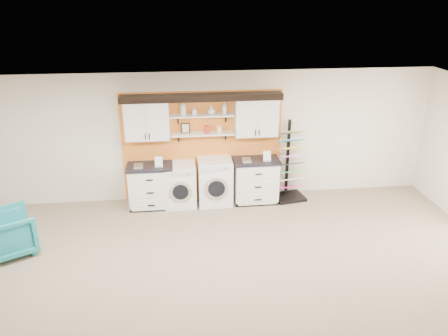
{
  "coord_description": "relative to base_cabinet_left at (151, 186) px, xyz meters",
  "views": [
    {
      "loc": [
        -0.53,
        -4.91,
        4.33
      ],
      "look_at": [
        0.28,
        2.3,
        1.36
      ],
      "focal_mm": 35.0,
      "sensor_mm": 36.0,
      "label": 1
    }
  ],
  "objects": [
    {
      "name": "soap_bottle_d",
      "position": [
        1.59,
        0.16,
        1.61
      ],
      "size": [
        0.11,
        0.11,
        0.26
      ],
      "primitive_type": "imported",
      "rotation": [
        0.0,
        0.0,
        0.13
      ],
      "color": "silver",
      "rests_on": "shelf_upper"
    },
    {
      "name": "soap_bottle_c",
      "position": [
        1.32,
        0.16,
        1.57
      ],
      "size": [
        0.21,
        0.21,
        0.19
      ],
      "primitive_type": "imported",
      "rotation": [
        0.0,
        0.0,
        3.86
      ],
      "color": "silver",
      "rests_on": "shelf_upper"
    },
    {
      "name": "shelf_lower",
      "position": [
        1.13,
        0.16,
        1.06
      ],
      "size": [
        1.32,
        0.28,
        0.03
      ],
      "primitive_type": "cube",
      "color": "white",
      "rests_on": "wall_back"
    },
    {
      "name": "base_cabinet_left",
      "position": [
        0.0,
        0.0,
        0.0
      ],
      "size": [
        0.96,
        0.66,
        0.94
      ],
      "color": "white",
      "rests_on": "floor"
    },
    {
      "name": "picture_frame",
      "position": [
        0.78,
        0.21,
        1.19
      ],
      "size": [
        0.18,
        0.02,
        0.22
      ],
      "color": "black",
      "rests_on": "shelf_lower"
    },
    {
      "name": "soap_bottle_a",
      "position": [
        0.74,
        0.16,
        1.63
      ],
      "size": [
        0.14,
        0.14,
        0.3
      ],
      "primitive_type": "imported",
      "rotation": [
        0.0,
        0.0,
        -1.35
      ],
      "color": "silver",
      "rests_on": "shelf_upper"
    },
    {
      "name": "shelf_upper",
      "position": [
        1.13,
        0.16,
        1.46
      ],
      "size": [
        1.32,
        0.28,
        0.03
      ],
      "primitive_type": "cube",
      "color": "white",
      "rests_on": "wall_back"
    },
    {
      "name": "upper_cabinet_right",
      "position": [
        2.26,
        0.15,
        1.41
      ],
      "size": [
        0.9,
        0.35,
        0.84
      ],
      "color": "white",
      "rests_on": "wall_back"
    },
    {
      "name": "soap_bottle_b",
      "position": [
        0.96,
        0.16,
        1.56
      ],
      "size": [
        0.09,
        0.1,
        0.17
      ],
      "primitive_type": "imported",
      "rotation": [
        0.0,
        0.0,
        0.27
      ],
      "color": "silver",
      "rests_on": "shelf_upper"
    },
    {
      "name": "base_cabinet_right",
      "position": [
        2.26,
        -0.0,
        0.02
      ],
      "size": [
        0.99,
        0.66,
        0.97
      ],
      "color": "white",
      "rests_on": "floor"
    },
    {
      "name": "dryer",
      "position": [
        1.37,
        -0.0,
        0.03
      ],
      "size": [
        0.72,
        0.71,
        1.0
      ],
      "color": "white",
      "rests_on": "floor"
    },
    {
      "name": "sample_rack",
      "position": [
        3.03,
        0.04,
        0.08
      ],
      "size": [
        0.72,
        0.64,
        1.77
      ],
      "rotation": [
        0.0,
        0.0,
        0.17
      ],
      "color": "black",
      "rests_on": "floor"
    },
    {
      "name": "armchair",
      "position": [
        -2.41,
        -1.56,
        -0.08
      ],
      "size": [
        1.15,
        1.14,
        0.78
      ],
      "primitive_type": "imported",
      "rotation": [
        0.0,
        0.0,
        2.07
      ],
      "color": "#197783",
      "rests_on": "floor"
    },
    {
      "name": "accent_panel",
      "position": [
        1.13,
        0.32,
        0.73
      ],
      "size": [
        3.4,
        0.07,
        2.4
      ],
      "primitive_type": "cube",
      "color": "orange",
      "rests_on": "wall_back"
    },
    {
      "name": "floor",
      "position": [
        1.13,
        -3.64,
        -0.47
      ],
      "size": [
        10.0,
        10.0,
        0.0
      ],
      "primitive_type": "plane",
      "color": "gray",
      "rests_on": "ground"
    },
    {
      "name": "canister_red",
      "position": [
        1.23,
        0.16,
        1.16
      ],
      "size": [
        0.11,
        0.11,
        0.16
      ],
      "primitive_type": "cylinder",
      "color": "red",
      "rests_on": "shelf_lower"
    },
    {
      "name": "ceiling",
      "position": [
        1.13,
        -3.64,
        2.33
      ],
      "size": [
        10.0,
        10.0,
        0.0
      ],
      "primitive_type": "plane",
      "rotation": [
        3.14,
        0.0,
        0.0
      ],
      "color": "white",
      "rests_on": "wall_back"
    },
    {
      "name": "upper_cabinet_left",
      "position": [
        -0.0,
        0.15,
        1.41
      ],
      "size": [
        0.9,
        0.35,
        0.84
      ],
      "color": "white",
      "rests_on": "wall_back"
    },
    {
      "name": "crown_molding",
      "position": [
        1.13,
        0.17,
        1.86
      ],
      "size": [
        3.3,
        0.41,
        0.13
      ],
      "color": "black",
      "rests_on": "wall_back"
    },
    {
      "name": "washer",
      "position": [
        0.62,
        -0.0,
        -0.0
      ],
      "size": [
        0.66,
        0.71,
        0.93
      ],
      "color": "white",
      "rests_on": "floor"
    },
    {
      "name": "canister_cream",
      "position": [
        1.48,
        0.16,
        1.15
      ],
      "size": [
        0.1,
        0.1,
        0.14
      ],
      "primitive_type": "cylinder",
      "color": "silver",
      "rests_on": "shelf_lower"
    },
    {
      "name": "wall_back",
      "position": [
        1.13,
        0.36,
        0.93
      ],
      "size": [
        10.0,
        0.0,
        10.0
      ],
      "primitive_type": "plane",
      "rotation": [
        1.57,
        0.0,
        0.0
      ],
      "color": "beige",
      "rests_on": "floor"
    }
  ]
}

